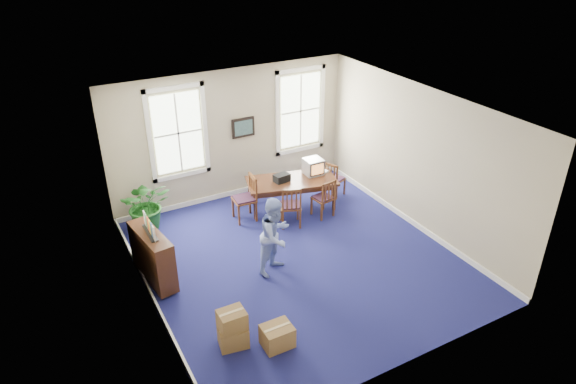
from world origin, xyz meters
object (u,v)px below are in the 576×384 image
conference_table (292,193)px  credenza (153,258)px  chair_near_left (290,205)px  potted_plant (147,205)px  man (276,236)px  cardboard_boxes (240,321)px  crt_tv (313,166)px

conference_table → credenza: (-3.71, -1.26, 0.15)m
chair_near_left → credenza: credenza is taller
potted_plant → man: bearing=-57.3°
cardboard_boxes → crt_tv: bearing=45.0°
crt_tv → conference_table: bearing=-173.9°
man → credenza: 2.36m
crt_tv → chair_near_left: crt_tv is taller
man → cardboard_boxes: man is taller
chair_near_left → credenza: 3.32m
crt_tv → credenza: crt_tv is taller
crt_tv → potted_plant: potted_plant is taller
credenza → crt_tv: bearing=8.6°
conference_table → crt_tv: size_ratio=4.57×
conference_table → potted_plant: potted_plant is taller
chair_near_left → cardboard_boxes: chair_near_left is taller
chair_near_left → potted_plant: (-2.86, 1.40, 0.10)m
chair_near_left → cardboard_boxes: 3.70m
man → cardboard_boxes: size_ratio=1.27×
conference_table → potted_plant: size_ratio=1.76×
credenza → cardboard_boxes: credenza is taller
conference_table → credenza: bearing=-145.9°
credenza → potted_plant: (0.42, 1.94, 0.09)m
chair_near_left → credenza: bearing=31.1°
man → credenza: bearing=132.5°
chair_near_left → potted_plant: size_ratio=0.84×
man → credenza: man is taller
crt_tv → cardboard_boxes: size_ratio=0.37×
potted_plant → cardboard_boxes: (0.39, -4.15, -0.24)m
credenza → man: bearing=-28.7°
potted_plant → credenza: bearing=-102.2°
conference_table → man: man is taller
man → cardboard_boxes: 2.01m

